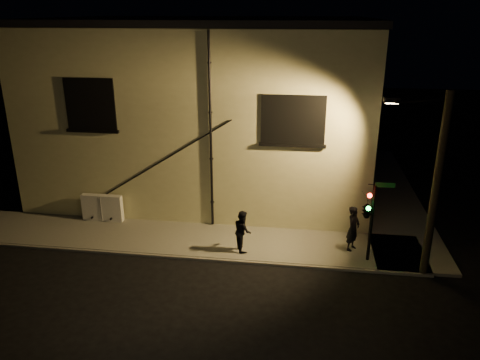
# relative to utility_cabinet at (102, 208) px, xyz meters

# --- Properties ---
(ground) EXTENTS (90.00, 90.00, 0.00)m
(ground) POSITION_rel_utility_cabinet_xyz_m (6.84, -2.70, -0.73)
(ground) COLOR black
(sidewalk) EXTENTS (21.00, 16.00, 0.12)m
(sidewalk) POSITION_rel_utility_cabinet_xyz_m (8.06, 1.69, -0.67)
(sidewalk) COLOR slate
(sidewalk) RESTS_ON ground
(building) EXTENTS (16.20, 12.23, 8.80)m
(building) POSITION_rel_utility_cabinet_xyz_m (3.84, 6.29, 3.67)
(building) COLOR beige
(building) RESTS_ON ground
(utility_cabinet) EXTENTS (1.86, 0.31, 1.23)m
(utility_cabinet) POSITION_rel_utility_cabinet_xyz_m (0.00, 0.00, 0.00)
(utility_cabinet) COLOR white
(utility_cabinet) RESTS_ON sidewalk
(pedestrian_a) EXTENTS (0.73, 0.81, 1.85)m
(pedestrian_a) POSITION_rel_utility_cabinet_xyz_m (11.01, -1.24, 0.31)
(pedestrian_a) COLOR black
(pedestrian_a) RESTS_ON sidewalk
(pedestrian_b) EXTENTS (0.88, 0.99, 1.67)m
(pedestrian_b) POSITION_rel_utility_cabinet_xyz_m (6.68, -1.88, 0.22)
(pedestrian_b) COLOR black
(pedestrian_b) RESTS_ON sidewalk
(traffic_signal) EXTENTS (1.23, 1.86, 3.18)m
(traffic_signal) POSITION_rel_utility_cabinet_xyz_m (11.35, -2.12, 1.51)
(traffic_signal) COLOR black
(traffic_signal) RESTS_ON sidewalk
(streetlamp_pole) EXTENTS (2.02, 1.38, 6.78)m
(streetlamp_pole) POSITION_rel_utility_cabinet_xyz_m (13.37, -2.56, 2.90)
(streetlamp_pole) COLOR black
(streetlamp_pole) RESTS_ON ground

